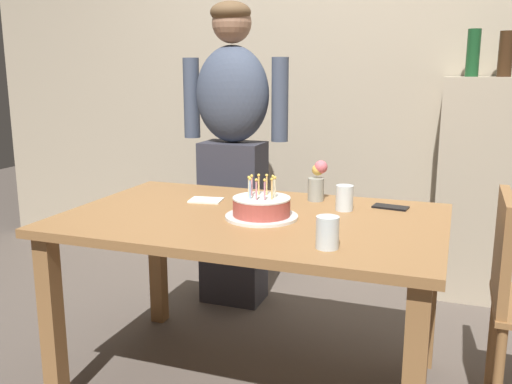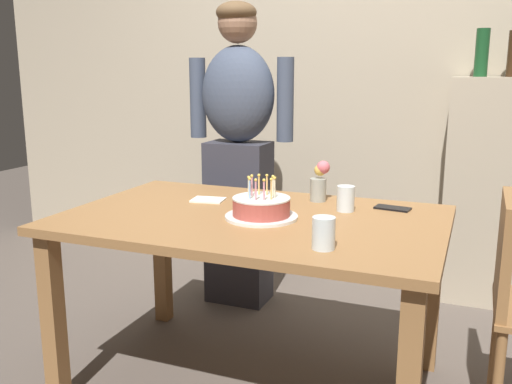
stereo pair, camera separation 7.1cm
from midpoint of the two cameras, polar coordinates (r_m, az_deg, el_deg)
ground_plane at (r=2.54m, az=0.51°, el=-18.78°), size 10.00×10.00×0.00m
back_wall at (r=3.66m, az=9.61°, el=12.00°), size 5.20×0.10×2.60m
dining_table at (r=2.27m, az=0.55°, el=-4.77°), size 1.50×0.96×0.74m
birthday_cake at (r=2.20m, az=1.47°, el=-1.67°), size 0.29×0.29×0.17m
water_glass_near at (r=2.34m, az=9.96°, el=-0.66°), size 0.07×0.07×0.11m
water_glass_far at (r=1.84m, az=7.99°, el=-4.16°), size 0.08×0.08×0.11m
cell_phone at (r=2.42m, az=14.53°, el=-1.60°), size 0.15×0.09×0.01m
napkin_stack at (r=2.50m, az=-4.07°, el=-0.80°), size 0.15×0.13×0.01m
flower_vase at (r=2.49m, az=7.29°, el=1.07°), size 0.08×0.08×0.18m
person_man_bearded at (r=3.11m, az=-1.14°, el=4.24°), size 0.61×0.27×1.66m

